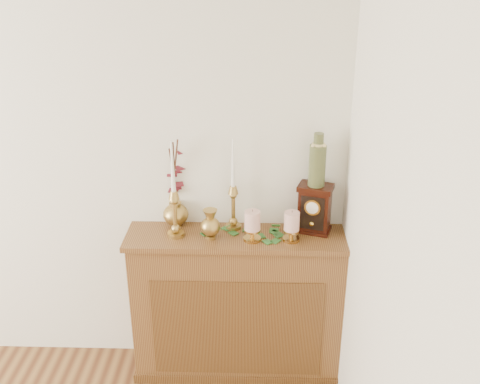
{
  "coord_description": "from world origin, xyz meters",
  "views": [
    {
      "loc": [
        1.5,
        -0.64,
        2.41
      ],
      "look_at": [
        1.42,
        2.05,
        1.21
      ],
      "focal_mm": 42.0,
      "sensor_mm": 36.0,
      "label": 1
    }
  ],
  "objects_px": {
    "ginger_jar": "(176,184)",
    "candlestick_left": "(175,206)",
    "candlestick_center": "(233,200)",
    "bud_vase": "(210,225)",
    "mantel_clock": "(314,209)",
    "ceramic_vase": "(317,163)"
  },
  "relations": [
    {
      "from": "candlestick_center",
      "to": "bud_vase",
      "type": "bearing_deg",
      "value": -133.59
    },
    {
      "from": "candlestick_center",
      "to": "bud_vase",
      "type": "xyz_separation_m",
      "value": [
        -0.12,
        -0.13,
        -0.09
      ]
    },
    {
      "from": "candlestick_center",
      "to": "ceramic_vase",
      "type": "xyz_separation_m",
      "value": [
        0.45,
        -0.02,
        0.24
      ]
    },
    {
      "from": "mantel_clock",
      "to": "bud_vase",
      "type": "bearing_deg",
      "value": -151.76
    },
    {
      "from": "ceramic_vase",
      "to": "ginger_jar",
      "type": "bearing_deg",
      "value": 173.77
    },
    {
      "from": "candlestick_center",
      "to": "bud_vase",
      "type": "distance_m",
      "value": 0.19
    },
    {
      "from": "candlestick_center",
      "to": "mantel_clock",
      "type": "xyz_separation_m",
      "value": [
        0.45,
        -0.02,
        -0.04
      ]
    },
    {
      "from": "candlestick_center",
      "to": "ginger_jar",
      "type": "distance_m",
      "value": 0.34
    },
    {
      "from": "ginger_jar",
      "to": "candlestick_center",
      "type": "bearing_deg",
      "value": -11.81
    },
    {
      "from": "ginger_jar",
      "to": "candlestick_left",
      "type": "bearing_deg",
      "value": -86.53
    },
    {
      "from": "ginger_jar",
      "to": "mantel_clock",
      "type": "bearing_deg",
      "value": -6.42
    },
    {
      "from": "mantel_clock",
      "to": "ceramic_vase",
      "type": "height_order",
      "value": "ceramic_vase"
    },
    {
      "from": "candlestick_left",
      "to": "ginger_jar",
      "type": "relative_size",
      "value": 1.04
    },
    {
      "from": "candlestick_center",
      "to": "mantel_clock",
      "type": "height_order",
      "value": "candlestick_center"
    },
    {
      "from": "ceramic_vase",
      "to": "candlestick_left",
      "type": "bearing_deg",
      "value": -173.61
    },
    {
      "from": "candlestick_center",
      "to": "ginger_jar",
      "type": "relative_size",
      "value": 0.99
    },
    {
      "from": "candlestick_left",
      "to": "candlestick_center",
      "type": "relative_size",
      "value": 1.04
    },
    {
      "from": "candlestick_left",
      "to": "ginger_jar",
      "type": "xyz_separation_m",
      "value": [
        -0.01,
        0.17,
        0.06
      ]
    },
    {
      "from": "ginger_jar",
      "to": "bud_vase",
      "type": "bearing_deg",
      "value": -43.34
    },
    {
      "from": "bud_vase",
      "to": "ginger_jar",
      "type": "height_order",
      "value": "ginger_jar"
    },
    {
      "from": "ginger_jar",
      "to": "mantel_clock",
      "type": "xyz_separation_m",
      "value": [
        0.77,
        -0.09,
        -0.1
      ]
    },
    {
      "from": "candlestick_center",
      "to": "ceramic_vase",
      "type": "bearing_deg",
      "value": -2.15
    }
  ]
}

